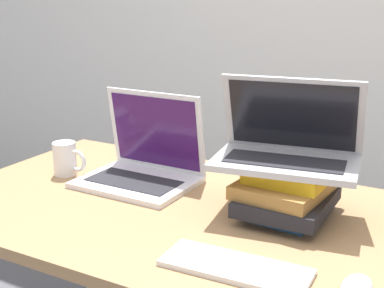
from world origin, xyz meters
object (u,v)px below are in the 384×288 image
mouse (357,288)px  wireless_keyboard (235,267)px  laptop_on_books (287,147)px  book_stack (288,190)px  mug (66,159)px  laptop_left (143,165)px

mouse → wireless_keyboard: bearing=-174.6°
laptop_on_books → wireless_keyboard: 0.38m
laptop_on_books → mouse: 0.44m
book_stack → laptop_on_books: bearing=132.7°
book_stack → laptop_on_books: size_ratio=0.75×
book_stack → mouse: bearing=-51.3°
book_stack → laptop_on_books: (-0.01, 0.01, 0.11)m
book_stack → mug: (-0.71, -0.04, -0.01)m
laptop_left → mug: size_ratio=2.82×
book_stack → mouse: book_stack is taller
laptop_on_books → mouse: bearing=-51.1°
laptop_left → mug: (-0.25, -0.06, -0.00)m
laptop_left → wireless_keyboard: size_ratio=1.06×
mouse → laptop_on_books: bearing=128.9°
laptop_left → mug: laptop_left is taller
book_stack → wireless_keyboard: 0.33m
wireless_keyboard → book_stack: bearing=90.3°
mouse → book_stack: bearing=128.7°
mouse → mug: bearing=164.4°
mouse → mug: size_ratio=0.86×
laptop_on_books → mug: bearing=-175.9°
wireless_keyboard → mug: bearing=158.0°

